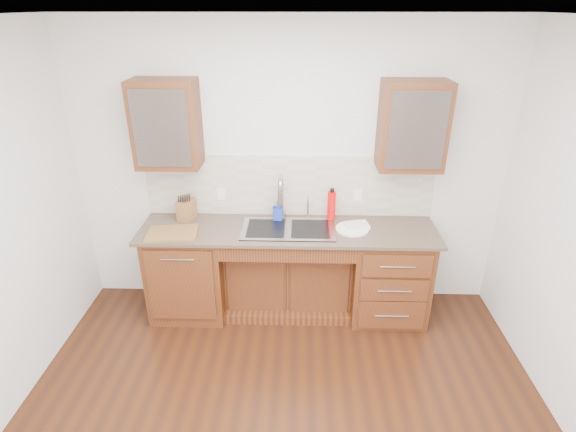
{
  "coord_description": "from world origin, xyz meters",
  "views": [
    {
      "loc": [
        0.1,
        -2.21,
        2.76
      ],
      "look_at": [
        0.0,
        1.4,
        1.05
      ],
      "focal_mm": 28.0,
      "sensor_mm": 36.0,
      "label": 1
    }
  ],
  "objects_px": {
    "water_bottle": "(331,206)",
    "plate": "(352,229)",
    "soap_bottle": "(278,211)",
    "knife_block": "(186,210)",
    "cutting_board": "(172,233)"
  },
  "relations": [
    {
      "from": "soap_bottle",
      "to": "plate",
      "type": "height_order",
      "value": "soap_bottle"
    },
    {
      "from": "knife_block",
      "to": "cutting_board",
      "type": "distance_m",
      "value": 0.32
    },
    {
      "from": "water_bottle",
      "to": "knife_block",
      "type": "bearing_deg",
      "value": -178.36
    },
    {
      "from": "plate",
      "to": "water_bottle",
      "type": "bearing_deg",
      "value": 130.53
    },
    {
      "from": "soap_bottle",
      "to": "knife_block",
      "type": "xyz_separation_m",
      "value": [
        -0.86,
        -0.01,
        0.01
      ]
    },
    {
      "from": "soap_bottle",
      "to": "plate",
      "type": "xyz_separation_m",
      "value": [
        0.68,
        -0.19,
        -0.08
      ]
    },
    {
      "from": "water_bottle",
      "to": "knife_block",
      "type": "relative_size",
      "value": 1.41
    },
    {
      "from": "water_bottle",
      "to": "plate",
      "type": "bearing_deg",
      "value": -49.47
    },
    {
      "from": "water_bottle",
      "to": "plate",
      "type": "relative_size",
      "value": 0.93
    },
    {
      "from": "water_bottle",
      "to": "soap_bottle",
      "type": "bearing_deg",
      "value": -177.11
    },
    {
      "from": "plate",
      "to": "cutting_board",
      "type": "bearing_deg",
      "value": -175.36
    },
    {
      "from": "knife_block",
      "to": "water_bottle",
      "type": "bearing_deg",
      "value": 23.25
    },
    {
      "from": "water_bottle",
      "to": "plate",
      "type": "height_order",
      "value": "water_bottle"
    },
    {
      "from": "plate",
      "to": "knife_block",
      "type": "bearing_deg",
      "value": 173.61
    },
    {
      "from": "soap_bottle",
      "to": "cutting_board",
      "type": "distance_m",
      "value": 0.98
    }
  ]
}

